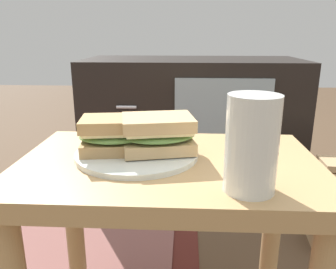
# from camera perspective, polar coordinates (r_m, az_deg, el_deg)

# --- Properties ---
(side_table) EXTENTS (0.56, 0.36, 0.46)m
(side_table) POSITION_cam_1_polar(r_m,az_deg,el_deg) (0.67, 0.08, -11.61)
(side_table) COLOR tan
(side_table) RESTS_ON ground
(tv_cabinet) EXTENTS (0.96, 0.46, 0.58)m
(tv_cabinet) POSITION_cam_1_polar(r_m,az_deg,el_deg) (1.59, 4.00, 2.14)
(tv_cabinet) COLOR black
(tv_cabinet) RESTS_ON ground
(area_rug) EXTENTS (0.93, 0.83, 0.01)m
(area_rug) POSITION_cam_1_polar(r_m,az_deg,el_deg) (1.31, -16.54, -15.42)
(area_rug) COLOR #4C1E19
(area_rug) RESTS_ON ground
(plate) EXTENTS (0.24, 0.24, 0.01)m
(plate) POSITION_cam_1_polar(r_m,az_deg,el_deg) (0.65, -5.25, -3.20)
(plate) COLOR silver
(plate) RESTS_ON side_table
(sandwich_front) EXTENTS (0.15, 0.11, 0.07)m
(sandwich_front) POSITION_cam_1_polar(r_m,az_deg,el_deg) (0.65, -8.91, -0.03)
(sandwich_front) COLOR tan
(sandwich_front) RESTS_ON plate
(sandwich_back) EXTENTS (0.16, 0.14, 0.07)m
(sandwich_back) POSITION_cam_1_polar(r_m,az_deg,el_deg) (0.64, -1.73, 0.17)
(sandwich_back) COLOR tan
(sandwich_back) RESTS_ON plate
(beer_glass) EXTENTS (0.08, 0.08, 0.15)m
(beer_glass) POSITION_cam_1_polar(r_m,az_deg,el_deg) (0.50, 13.94, -1.70)
(beer_glass) COLOR silver
(beer_glass) RESTS_ON side_table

